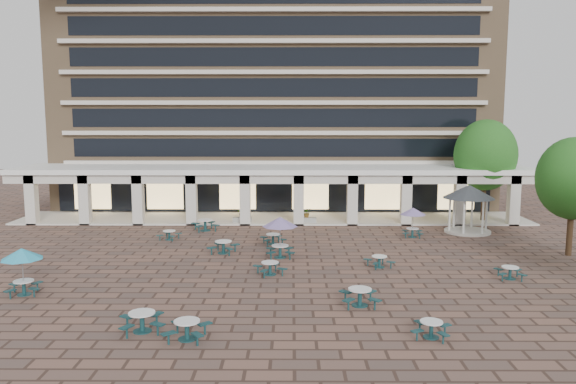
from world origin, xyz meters
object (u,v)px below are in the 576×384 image
at_px(picnic_table_1, 187,328).
at_px(planter_right, 307,217).
at_px(planter_left, 242,217).
at_px(picnic_table_2, 431,328).
at_px(gazebo, 469,197).
at_px(picnic_table_0, 142,320).

bearing_deg(picnic_table_1, planter_right, 83.25).
distance_m(planter_left, planter_right, 5.18).
distance_m(picnic_table_2, gazebo, 21.52).
xyz_separation_m(picnic_table_1, planter_left, (0.04, 23.64, 0.06)).
distance_m(picnic_table_0, gazebo, 27.25).
bearing_deg(planter_left, picnic_table_1, -90.08).
bearing_deg(gazebo, picnic_table_0, -134.20).
xyz_separation_m(picnic_table_1, picnic_table_2, (9.40, 0.25, -0.06)).
relative_size(planter_left, planter_right, 1.00).
relative_size(picnic_table_2, planter_left, 1.18).
relative_size(picnic_table_1, gazebo, 0.48).
height_order(planter_left, planter_right, planter_left).
distance_m(picnic_table_1, planter_left, 23.64).
relative_size(picnic_table_1, picnic_table_2, 1.03).
bearing_deg(picnic_table_2, planter_left, 130.63).
xyz_separation_m(gazebo, planter_left, (-16.97, 3.38, -2.12)).
bearing_deg(planter_right, picnic_table_2, -79.87).
bearing_deg(planter_left, gazebo, -11.27).
xyz_separation_m(picnic_table_1, planter_right, (5.22, 23.64, 0.05)).
height_order(picnic_table_2, planter_left, planter_left).
distance_m(picnic_table_1, planter_right, 24.21).
bearing_deg(gazebo, picnic_table_1, -130.00).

